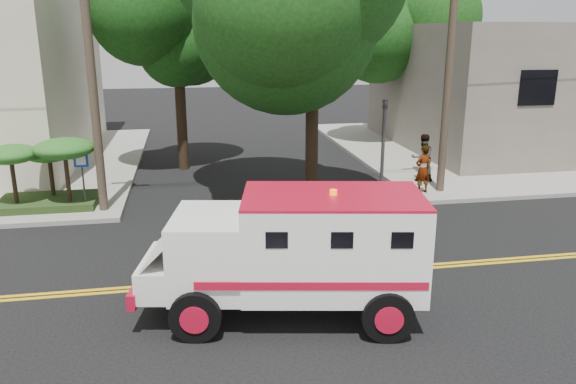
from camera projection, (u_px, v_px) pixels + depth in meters
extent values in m
plane|color=black|center=(309.00, 276.00, 13.80)|extent=(100.00, 100.00, 0.00)
cube|color=gray|center=(509.00, 147.00, 28.87)|extent=(17.00, 17.00, 0.15)
cube|color=#6B635B|center=(537.00, 85.00, 28.75)|extent=(14.00, 12.00, 6.00)
cylinder|color=#382D23|center=(92.00, 75.00, 17.29)|extent=(0.28, 0.28, 9.00)
cylinder|color=#382D23|center=(449.00, 70.00, 19.51)|extent=(0.28, 0.28, 9.00)
cylinder|color=black|center=(312.00, 101.00, 19.25)|extent=(0.44, 0.44, 7.00)
cylinder|color=black|center=(181.00, 105.00, 23.88)|extent=(0.44, 0.44, 5.60)
sphere|color=#0E340E|center=(177.00, 36.00, 23.11)|extent=(3.92, 3.92, 3.92)
sphere|color=#0E340E|center=(198.00, 26.00, 22.61)|extent=(3.36, 3.36, 3.36)
cylinder|color=black|center=(402.00, 87.00, 29.58)|extent=(0.44, 0.44, 5.95)
sphere|color=#0E340E|center=(405.00, 29.00, 28.76)|extent=(4.20, 4.20, 4.20)
sphere|color=#0E340E|center=(427.00, 19.00, 28.23)|extent=(3.60, 3.60, 3.60)
cylinder|color=#3F3F42|center=(383.00, 152.00, 19.26)|extent=(0.12, 0.12, 3.60)
imported|color=#3F3F42|center=(385.00, 113.00, 18.89)|extent=(0.15, 0.18, 0.90)
cylinder|color=#3F3F42|center=(84.00, 184.00, 18.33)|extent=(0.06, 0.06, 2.00)
cube|color=#0C33A5|center=(81.00, 160.00, 18.06)|extent=(0.45, 0.03, 0.45)
cube|color=#1E3314|center=(48.00, 202.00, 18.88)|extent=(3.20, 2.00, 0.24)
cylinder|color=black|center=(14.00, 180.00, 18.20)|extent=(0.14, 0.14, 1.52)
ellipsoid|color=#235419|center=(10.00, 154.00, 17.97)|extent=(1.73, 1.73, 0.60)
cylinder|color=black|center=(51.00, 176.00, 19.06)|extent=(0.14, 0.14, 1.36)
ellipsoid|color=#235419|center=(49.00, 154.00, 18.85)|extent=(1.55, 1.55, 0.54)
cylinder|color=black|center=(67.00, 177.00, 18.28)|extent=(0.14, 0.14, 1.68)
ellipsoid|color=#235419|center=(64.00, 148.00, 18.02)|extent=(1.91, 1.91, 0.66)
cube|color=white|center=(332.00, 243.00, 11.47)|extent=(3.94, 2.74, 1.94)
cube|color=white|center=(211.00, 251.00, 11.53)|extent=(1.82, 2.27, 1.57)
cube|color=black|center=(174.00, 232.00, 11.42)|extent=(0.34, 1.56, 0.65)
cube|color=white|center=(165.00, 272.00, 11.66)|extent=(1.15, 1.97, 0.65)
cube|color=#B80E28|center=(143.00, 282.00, 11.72)|extent=(0.52, 1.99, 0.32)
cube|color=#B80E28|center=(333.00, 196.00, 11.20)|extent=(3.94, 2.74, 0.06)
cylinder|color=black|center=(195.00, 316.00, 10.79)|extent=(1.06, 0.47, 1.02)
cylinder|color=black|center=(210.00, 272.00, 12.78)|extent=(1.06, 0.47, 1.02)
cylinder|color=black|center=(388.00, 316.00, 10.78)|extent=(1.06, 0.47, 1.02)
cylinder|color=black|center=(372.00, 272.00, 12.77)|extent=(1.06, 0.47, 1.02)
imported|color=gray|center=(423.00, 169.00, 20.16)|extent=(0.74, 0.60, 1.76)
imported|color=gray|center=(423.00, 158.00, 21.78)|extent=(0.94, 0.76, 1.86)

